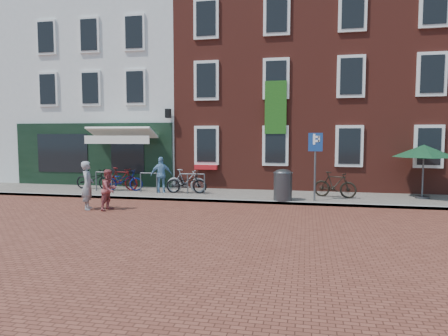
% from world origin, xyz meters
% --- Properties ---
extents(ground, '(80.00, 80.00, 0.00)m').
position_xyz_m(ground, '(0.00, 0.00, 0.00)').
color(ground, brown).
extents(sidewalk, '(24.00, 3.00, 0.10)m').
position_xyz_m(sidewalk, '(1.00, 1.50, 0.05)').
color(sidewalk, slate).
rests_on(sidewalk, ground).
extents(building_stucco, '(8.00, 8.00, 9.00)m').
position_xyz_m(building_stucco, '(-5.00, 7.00, 4.50)').
color(building_stucco, silver).
rests_on(building_stucco, ground).
extents(building_brick_mid, '(6.00, 8.00, 10.00)m').
position_xyz_m(building_brick_mid, '(2.00, 7.00, 5.00)').
color(building_brick_mid, maroon).
rests_on(building_brick_mid, ground).
extents(building_brick_right, '(6.00, 8.00, 10.00)m').
position_xyz_m(building_brick_right, '(8.00, 7.00, 5.00)').
color(building_brick_right, maroon).
rests_on(building_brick_right, ground).
extents(filler_left, '(7.00, 8.00, 9.00)m').
position_xyz_m(filler_left, '(-12.50, 7.00, 4.50)').
color(filler_left, silver).
rests_on(filler_left, ground).
extents(litter_bin, '(0.66, 0.66, 1.21)m').
position_xyz_m(litter_bin, '(3.98, 0.30, 0.72)').
color(litter_bin, '#3B3B3D').
rests_on(litter_bin, sidewalk).
extents(parking_sign, '(0.50, 0.08, 2.43)m').
position_xyz_m(parking_sign, '(5.10, 0.50, 1.77)').
color(parking_sign, '#4C4C4F').
rests_on(parking_sign, sidewalk).
extents(parasol, '(2.23, 2.23, 2.09)m').
position_xyz_m(parasol, '(9.04, 1.85, 1.95)').
color(parasol, '#4C4C4F').
rests_on(parasol, sidewalk).
extents(woman, '(0.57, 0.68, 1.59)m').
position_xyz_m(woman, '(-2.23, -2.21, 0.80)').
color(woman, gray).
rests_on(woman, ground).
extents(boy, '(0.62, 0.73, 1.34)m').
position_xyz_m(boy, '(-1.50, -2.15, 0.67)').
color(boy, '#A04547').
rests_on(boy, ground).
extents(cafe_person, '(0.93, 0.64, 1.46)m').
position_xyz_m(cafe_person, '(-1.00, 1.32, 0.83)').
color(cafe_person, '#6E9CC4').
rests_on(cafe_person, sidewalk).
extents(bicycle_0, '(1.69, 0.65, 0.87)m').
position_xyz_m(bicycle_0, '(-4.29, 1.75, 0.54)').
color(bicycle_0, black).
rests_on(bicycle_0, sidewalk).
extents(bicycle_1, '(1.65, 0.62, 0.97)m').
position_xyz_m(bicycle_1, '(-2.94, 1.62, 0.58)').
color(bicycle_1, '#4D0D0D').
rests_on(bicycle_1, sidewalk).
extents(bicycle_2, '(1.75, 0.93, 0.87)m').
position_xyz_m(bicycle_2, '(-2.76, 1.46, 0.54)').
color(bicycle_2, '#091252').
rests_on(bicycle_2, sidewalk).
extents(bicycle_3, '(1.64, 0.58, 0.97)m').
position_xyz_m(bicycle_3, '(0.02, 1.41, 0.58)').
color(bicycle_3, '#9F9FA2').
rests_on(bicycle_3, sidewalk).
extents(bicycle_4, '(1.69, 0.67, 0.87)m').
position_xyz_m(bicycle_4, '(0.06, 1.34, 0.54)').
color(bicycle_4, black).
rests_on(bicycle_4, sidewalk).
extents(bicycle_5, '(1.67, 0.93, 0.97)m').
position_xyz_m(bicycle_5, '(5.86, 1.41, 0.58)').
color(bicycle_5, black).
rests_on(bicycle_5, sidewalk).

